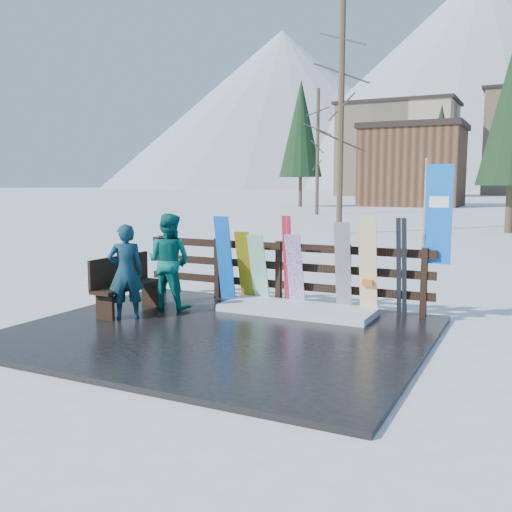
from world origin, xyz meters
The scene contains 16 objects.
ground centered at (0.00, 0.00, 0.00)m, with size 700.00×700.00×0.00m, color white.
deck centered at (0.00, 0.00, 0.04)m, with size 6.00×5.00×0.08m, color black.
fence centered at (0.00, 2.20, 0.74)m, with size 5.60×0.10×1.15m.
snow_patch centered at (0.61, 1.60, 0.14)m, with size 2.62×1.00×0.12m, color white.
bench centered at (-2.06, 0.37, 0.60)m, with size 0.40×1.50×0.97m.
snowboard_0 centered at (-1.01, 1.98, 0.88)m, with size 0.31×0.03×1.62m, color blue.
snowboard_1 centered at (-0.31, 1.98, 0.72)m, with size 0.31×0.03×1.32m, color white.
snowboard_2 centered at (-0.58, 1.98, 0.75)m, with size 0.29×0.03×1.36m, color #D4C504.
snowboard_3 centered at (0.41, 1.98, 0.74)m, with size 0.29×0.03×1.35m, color white.
snowboard_4 centered at (1.29, 1.98, 0.86)m, with size 0.27×0.03×1.57m, color black.
snowboard_5 centered at (1.72, 1.98, 0.90)m, with size 0.30×0.03×1.66m, color white.
ski_pair_a centered at (0.24, 2.05, 0.90)m, with size 0.16×0.20×1.63m.
ski_pair_b centered at (2.26, 2.05, 0.91)m, with size 0.17×0.30×1.65m.
rental_flag centered at (2.73, 2.25, 1.69)m, with size 0.45×0.04×2.60m.
person_front centered at (-1.71, -0.03, 0.86)m, with size 0.57×0.37×1.55m, color #144E58.
person_back centered at (-1.53, 0.91, 0.92)m, with size 0.82×0.64×1.68m, color #096A5E.
Camera 1 is at (4.21, -7.25, 2.25)m, focal length 40.00 mm.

